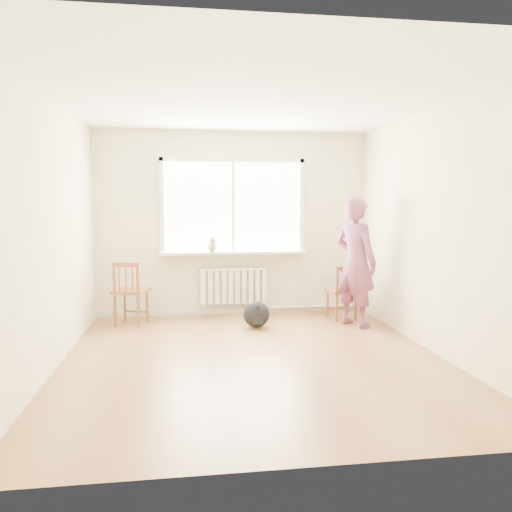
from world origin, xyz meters
name	(u,v)px	position (x,y,z in m)	size (l,w,h in m)	color
floor	(254,358)	(0.00, 0.00, 0.00)	(4.50, 4.50, 0.00)	olive
ceiling	(253,98)	(0.00, 0.00, 2.70)	(4.50, 4.50, 0.00)	white
back_wall	(233,224)	(0.00, 2.25, 1.35)	(4.00, 0.01, 2.70)	#EFE8BF
window	(233,203)	(0.00, 2.22, 1.66)	(2.12, 0.05, 1.42)	white
windowsill	(234,253)	(0.00, 2.14, 0.93)	(2.15, 0.22, 0.04)	white
radiator	(234,285)	(0.00, 2.16, 0.44)	(1.00, 0.12, 0.55)	white
heating_pipe	(315,306)	(1.25, 2.19, 0.08)	(0.04, 0.04, 1.40)	silver
baseboard	(233,311)	(0.00, 2.23, 0.04)	(4.00, 0.03, 0.08)	beige
chair_left	(130,293)	(-1.46, 1.70, 0.44)	(0.53, 0.51, 0.87)	brown
chair_right	(343,292)	(1.50, 1.59, 0.39)	(0.44, 0.43, 0.78)	brown
person	(356,262)	(1.55, 1.24, 0.86)	(0.63, 0.41, 1.73)	#BC3E4D
cat	(212,245)	(-0.32, 2.06, 1.05)	(0.17, 0.37, 0.25)	beige
backpack	(256,315)	(0.22, 1.33, 0.17)	(0.35, 0.26, 0.35)	black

